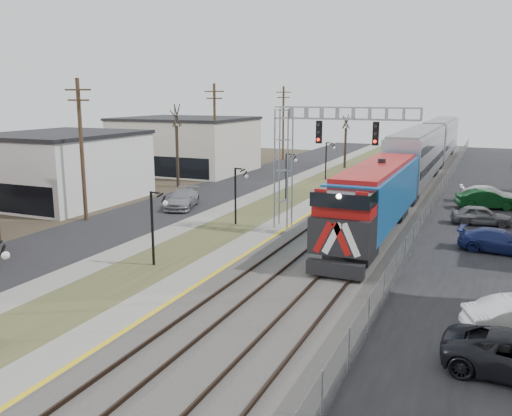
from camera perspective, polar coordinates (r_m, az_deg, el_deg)
The scene contains 20 objects.
street_west at distance 47.13m, azimuth -6.70°, elevation 0.94°, with size 7.00×120.00×0.04m, color black.
sidewalk at distance 45.06m, azimuth -1.75°, elevation 0.54°, with size 2.00×120.00×0.08m, color gray.
grass_median at distance 43.89m, azimuth 1.80°, elevation 0.22°, with size 4.00×120.00×0.06m, color #3F4826.
platform at distance 42.88m, azimuth 5.52°, elevation 0.01°, with size 2.00×120.00×0.24m, color gray.
ballast_bed at distance 41.65m, azimuth 12.07°, elevation -0.58°, with size 8.00×120.00×0.20m, color #595651.
platform_edge at distance 42.60m, azimuth 6.65°, elevation 0.08°, with size 0.24×120.00×0.01m, color gold.
track_near at distance 42.04m, azimuth 9.42°, elevation -0.11°, with size 1.58×120.00×0.15m.
track_far at distance 41.36m, azimuth 14.12°, elevation -0.51°, with size 1.58×120.00×0.15m.
train at distance 57.73m, azimuth 17.12°, elevation 5.37°, with size 3.00×63.05×5.33m.
signal_gantry at distance 34.78m, azimuth 5.59°, elevation 6.38°, with size 9.00×1.07×8.15m.
lampposts at distance 28.97m, azimuth -10.53°, elevation -2.07°, with size 0.14×62.14×4.00m.
utility_poles at distance 40.10m, azimuth -17.87°, elevation 5.74°, with size 0.28×80.28×10.00m.
fence at distance 40.92m, azimuth 17.88°, elevation -0.11°, with size 0.04×120.00×1.60m, color gray.
buildings_west at distance 44.34m, azimuth -24.73°, elevation 3.16°, with size 14.00×67.00×7.00m.
bare_trees at distance 50.64m, azimuth -5.69°, elevation 4.79°, with size 12.30×42.30×5.95m.
car_lot_d at distance 33.85m, azimuth 24.30°, elevation -3.26°, with size 1.85×4.56×1.32m, color navy.
car_lot_e at distance 40.49m, azimuth 22.62°, elevation -0.76°, with size 1.59×3.96×1.35m, color slate.
car_lot_f at distance 46.31m, azimuth 23.12°, elevation 0.80°, with size 1.61×4.61×1.52m, color #0C3C17.
car_street_b at distance 43.44m, azimuth -7.77°, elevation 0.92°, with size 2.01×4.95×1.44m, color gray.
car_lot_g at distance 49.14m, azimuth 23.35°, elevation 1.29°, with size 1.94×4.78×1.39m, color white.
Camera 1 is at (11.88, -4.95, 8.87)m, focal length 38.00 mm.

